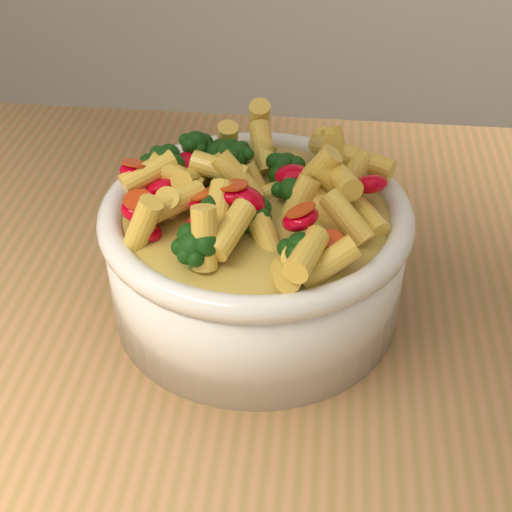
# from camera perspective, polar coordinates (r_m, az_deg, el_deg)

# --- Properties ---
(table) EXTENTS (1.20, 0.80, 0.90)m
(table) POSITION_cam_1_polar(r_m,az_deg,el_deg) (0.59, 7.24, -16.43)
(table) COLOR #A77047
(table) RESTS_ON ground
(serving_bowl) EXTENTS (0.23, 0.23, 0.10)m
(serving_bowl) POSITION_cam_1_polar(r_m,az_deg,el_deg) (0.53, -0.00, 0.10)
(serving_bowl) COLOR white
(serving_bowl) RESTS_ON table
(pasta_salad) EXTENTS (0.18, 0.18, 0.04)m
(pasta_salad) POSITION_cam_1_polar(r_m,az_deg,el_deg) (0.50, -0.00, 5.61)
(pasta_salad) COLOR #FBDC4F
(pasta_salad) RESTS_ON serving_bowl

